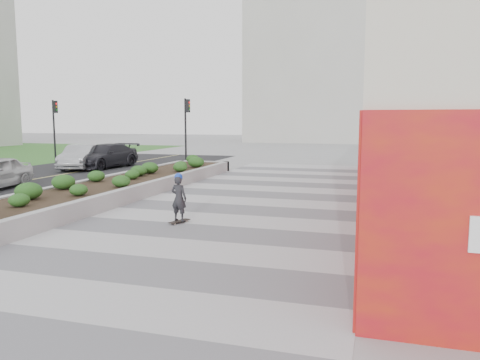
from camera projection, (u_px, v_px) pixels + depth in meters
The scene contains 12 objects.
ground at pixel (177, 251), 10.32m from camera, with size 160.00×160.00×0.00m, color gray.
walkway at pixel (221, 223), 13.16m from camera, with size 8.00×36.00×0.01m, color #A8A8AD.
building at pixel (465, 88), 16.34m from camera, with size 6.04×24.08×8.00m.
planter at pixel (123, 183), 18.48m from camera, with size 3.00×18.00×0.90m.
traffic_signal_near at pixel (187, 122), 28.65m from camera, with size 0.33×0.28×4.20m.
traffic_signal_far at pixel (55, 122), 30.81m from camera, with size 0.33×0.28×4.20m.
distant_bldg_north_l at pixel (312, 67), 62.72m from camera, with size 16.00×12.00×20.00m, color #ADAAA3.
distant_bldg_north_r at pixel (470, 51), 61.50m from camera, with size 14.00×10.00×24.00m, color #ADAAA3.
manhole_cover at pixel (238, 224), 13.02m from camera, with size 0.44×0.44×0.01m, color #595654.
skateboarder at pixel (179, 198), 13.02m from camera, with size 0.50×0.75×1.42m.
car_silver at pixel (81, 157), 27.61m from camera, with size 1.53×4.38×1.44m, color #AAADB2.
car_dark at pixel (105, 156), 28.37m from camera, with size 2.03×4.99×1.45m, color black.
Camera 1 is at (4.23, -9.20, 2.87)m, focal length 35.00 mm.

